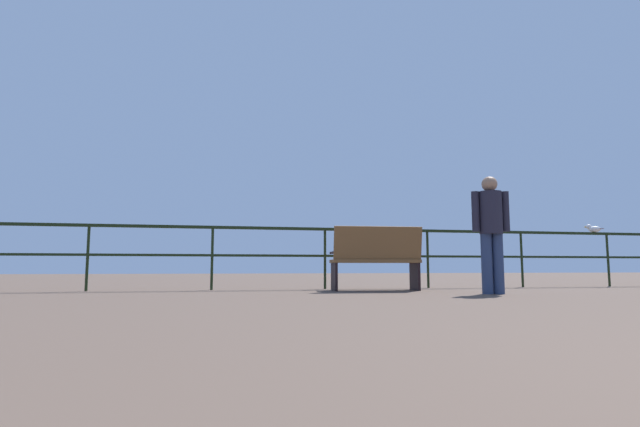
# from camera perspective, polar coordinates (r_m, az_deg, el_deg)

# --- Properties ---
(pier_railing) EXTENTS (21.00, 0.05, 1.05)m
(pier_railing) POSITION_cam_1_polar(r_m,az_deg,el_deg) (8.76, 6.68, -3.57)
(pier_railing) COLOR black
(pier_railing) RESTS_ON ground_plane
(bench_near_left) EXTENTS (1.45, 0.76, 1.01)m
(bench_near_left) POSITION_cam_1_polar(r_m,az_deg,el_deg) (7.90, 6.55, -4.98)
(bench_near_left) COLOR brown
(bench_near_left) RESTS_ON ground_plane
(person_by_bench) EXTENTS (0.52, 0.32, 1.66)m
(person_by_bench) POSITION_cam_1_polar(r_m,az_deg,el_deg) (7.33, 19.25, -1.37)
(person_by_bench) COLOR navy
(person_by_bench) RESTS_ON ground_plane
(seagull_on_rail) EXTENTS (0.24, 0.32, 0.17)m
(seagull_on_rail) POSITION_cam_1_polar(r_m,az_deg,el_deg) (11.08, 29.18, -1.55)
(seagull_on_rail) COLOR silver
(seagull_on_rail) RESTS_ON pier_railing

